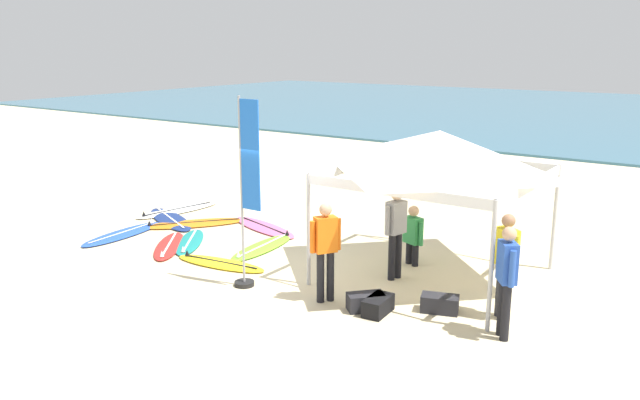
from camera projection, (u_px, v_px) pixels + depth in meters
name	position (u px, v px, depth m)	size (l,w,h in m)	color
ground_plane	(300.00, 272.00, 12.20)	(80.00, 80.00, 0.00)	beige
sea	(628.00, 115.00, 38.75)	(80.00, 36.00, 0.10)	#386B84
canopy_tent	(439.00, 150.00, 11.39)	(3.48, 3.48, 2.75)	#B7B7BC
surfboard_pink	(264.00, 227.00, 15.05)	(2.39, 1.26, 0.19)	pink
surfboard_navy	(170.00, 219.00, 15.76)	(2.52, 1.64, 0.19)	navy
surfboard_teal	(190.00, 242.00, 13.92)	(1.54, 1.84, 0.19)	#19847F
surfboard_yellow	(220.00, 263.00, 12.57)	(2.08, 0.80, 0.19)	yellow
surfboard_blue	(123.00, 234.00, 14.52)	(0.79, 2.30, 0.19)	blue
surfboard_white	(177.00, 210.00, 16.60)	(1.06, 2.47, 0.19)	white
surfboard_orange	(194.00, 223.00, 15.37)	(2.14, 2.42, 0.19)	orange
surfboard_lime	(262.00, 247.00, 13.57)	(0.77, 2.16, 0.19)	#7AD12D
surfboard_red	(169.00, 246.00, 13.65)	(1.64, 1.90, 0.19)	red
person_orange	(325.00, 245.00, 10.57)	(0.38, 0.47, 1.71)	black
person_grey	(396.00, 227.00, 11.61)	(0.30, 0.54, 1.71)	black
person_yellow	(506.00, 259.00, 9.91)	(0.47, 0.38, 1.71)	#2D2D33
person_blue	(506.00, 275.00, 9.23)	(0.39, 0.46, 1.71)	black
person_green	(413.00, 233.00, 12.44)	(0.52, 0.34, 1.20)	black
banner_flag	(247.00, 202.00, 11.06)	(0.60, 0.36, 3.40)	#99999E
gear_bag_near_tent	(378.00, 305.00, 10.27)	(0.60, 0.32, 0.28)	black
gear_bag_by_pole	(366.00, 302.00, 10.42)	(0.60, 0.32, 0.28)	#232328
gear_bag_on_sand	(440.00, 304.00, 10.34)	(0.60, 0.32, 0.28)	#232328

